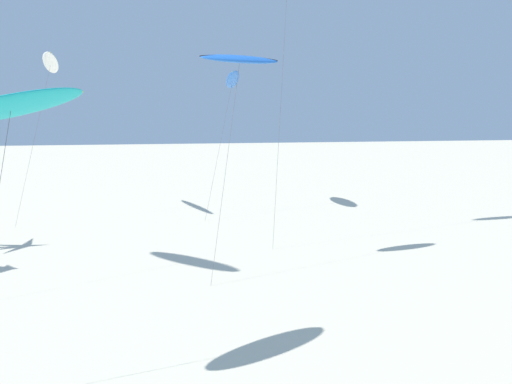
# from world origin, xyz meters

# --- Properties ---
(flying_kite_0) EXTENTS (4.41, 9.58, 13.06)m
(flying_kite_0) POSITION_xyz_m (2.22, 58.39, 11.97)
(flying_kite_0) COLOR blue
(flying_kite_0) RESTS_ON ground
(flying_kite_4) EXTENTS (5.25, 6.49, 12.91)m
(flying_kite_4) POSITION_xyz_m (0.13, 39.11, 12.46)
(flying_kite_4) COLOR blue
(flying_kite_4) RESTS_ON ground
(flying_kite_5) EXTENTS (3.77, 10.39, 14.33)m
(flying_kite_5) POSITION_xyz_m (-13.79, 57.86, 13.27)
(flying_kite_5) COLOR white
(flying_kite_5) RESTS_ON ground
(flying_kite_7) EXTENTS (5.20, 4.61, 10.77)m
(flying_kite_7) POSITION_xyz_m (-9.90, 24.21, 9.74)
(flying_kite_7) COLOR #19B2B7
(flying_kite_7) RESTS_ON ground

